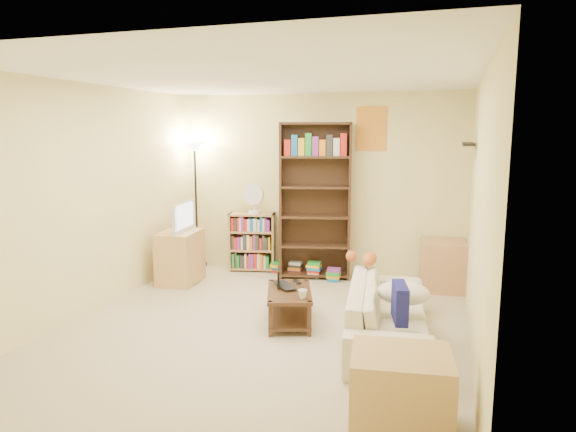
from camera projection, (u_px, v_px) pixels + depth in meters
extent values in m
plane|color=#BEAC8F|center=(262.00, 328.00, 5.23)|extent=(4.50, 4.50, 0.00)
cube|color=beige|center=(318.00, 185.00, 7.14)|extent=(4.00, 0.04, 2.50)
cube|color=beige|center=(121.00, 262.00, 2.91)|extent=(4.00, 0.04, 2.50)
cube|color=beige|center=(91.00, 199.00, 5.63)|extent=(0.04, 4.50, 2.50)
cube|color=beige|center=(478.00, 218.00, 4.43)|extent=(0.04, 4.50, 2.50)
cube|color=white|center=(260.00, 76.00, 4.82)|extent=(4.00, 4.50, 0.04)
cube|color=#DF421A|center=(371.00, 129.00, 6.79)|extent=(0.40, 0.02, 0.58)
cube|color=black|center=(468.00, 144.00, 5.57)|extent=(0.12, 0.80, 0.03)
imported|color=beige|center=(388.00, 313.00, 4.88)|extent=(2.05, 1.19, 0.55)
cube|color=navy|center=(400.00, 303.00, 4.43)|extent=(0.19, 0.38, 0.32)
ellipsoid|color=silver|center=(403.00, 293.00, 4.87)|extent=(0.50, 0.36, 0.22)
ellipsoid|color=#C95F2A|center=(369.00, 259.00, 5.56)|extent=(0.36, 0.19, 0.14)
sphere|color=#C95F2A|center=(351.00, 256.00, 5.59)|extent=(0.12, 0.12, 0.12)
cube|color=#47291B|center=(289.00, 292.00, 5.32)|extent=(0.68, 0.90, 0.04)
cube|color=#47291B|center=(289.00, 316.00, 5.37)|extent=(0.65, 0.86, 0.03)
cube|color=#47291B|center=(270.00, 319.00, 5.00)|extent=(0.04, 0.04, 0.36)
cube|color=#47291B|center=(309.00, 319.00, 5.00)|extent=(0.04, 0.04, 0.36)
cube|color=#47291B|center=(272.00, 296.00, 5.70)|extent=(0.04, 0.04, 0.36)
cube|color=#47291B|center=(306.00, 296.00, 5.70)|extent=(0.04, 0.04, 0.36)
imported|color=black|center=(289.00, 285.00, 5.44)|extent=(0.58, 0.58, 0.03)
cube|color=white|center=(278.00, 277.00, 5.42)|extent=(0.10, 0.26, 0.18)
imported|color=white|center=(302.00, 294.00, 5.06)|extent=(0.17, 0.17, 0.09)
cube|color=black|center=(297.00, 282.00, 5.58)|extent=(0.12, 0.14, 0.02)
cube|color=tan|center=(180.00, 257.00, 6.78)|extent=(0.52, 0.68, 0.69)
imported|color=black|center=(179.00, 217.00, 6.69)|extent=(0.69, 0.22, 0.39)
cube|color=#3F2718|center=(315.00, 202.00, 6.90)|extent=(0.99, 0.53, 2.10)
cube|color=tan|center=(252.00, 242.00, 7.36)|extent=(0.69, 0.39, 0.83)
cylinder|color=white|center=(254.00, 212.00, 7.26)|extent=(0.17, 0.17, 0.04)
cylinder|color=white|center=(254.00, 205.00, 7.25)|extent=(0.02, 0.02, 0.17)
cylinder|color=white|center=(253.00, 194.00, 7.19)|extent=(0.30, 0.06, 0.30)
cylinder|color=black|center=(198.00, 264.00, 7.69)|extent=(0.27, 0.27, 0.03)
cylinder|color=black|center=(196.00, 208.00, 7.56)|extent=(0.03, 0.03, 1.73)
cone|color=beige|center=(194.00, 147.00, 7.41)|extent=(0.31, 0.31, 0.14)
cube|color=tan|center=(443.00, 265.00, 6.49)|extent=(0.61, 0.61, 0.62)
cube|color=tan|center=(400.00, 392.00, 3.41)|extent=(0.72, 0.63, 0.54)
cube|color=red|center=(277.00, 267.00, 7.30)|extent=(0.19, 0.15, 0.16)
cube|color=#1966B2|center=(295.00, 268.00, 7.15)|extent=(0.19, 0.15, 0.20)
cube|color=gold|center=(314.00, 270.00, 7.00)|extent=(0.19, 0.15, 0.23)
cube|color=#268C33|center=(333.00, 275.00, 6.86)|extent=(0.19, 0.15, 0.18)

